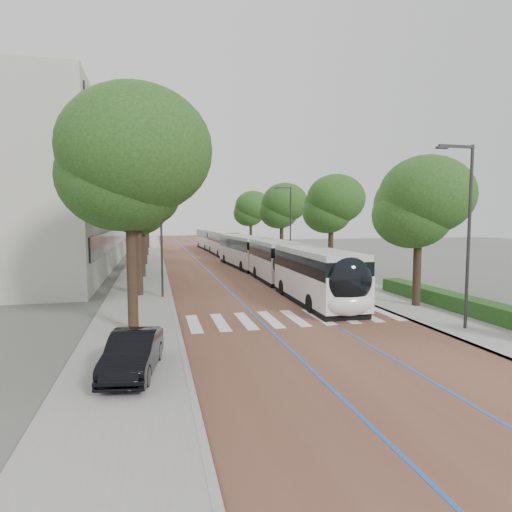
{
  "coord_description": "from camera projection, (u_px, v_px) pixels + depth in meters",
  "views": [
    {
      "loc": [
        -6.56,
        -18.94,
        4.97
      ],
      "look_at": [
        0.27,
        9.57,
        2.4
      ],
      "focal_mm": 30.0,
      "sensor_mm": 36.0,
      "label": 1
    }
  ],
  "objects": [
    {
      "name": "road",
      "position": [
        203.0,
        255.0,
        59.05
      ],
      "size": [
        11.0,
        140.0,
        0.02
      ],
      "primitive_type": "cube",
      "color": "brown",
      "rests_on": "ground"
    },
    {
      "name": "streetlight_near",
      "position": [
        466.0,
        222.0,
        18.51
      ],
      "size": [
        1.82,
        0.2,
        8.0
      ],
      "color": "#2D2D30",
      "rests_on": "sidewalk_right"
    },
    {
      "name": "ground",
      "position": [
        297.0,
        323.0,
        20.3
      ],
      "size": [
        160.0,
        160.0,
        0.0
      ],
      "primitive_type": "plane",
      "color": "#51544C",
      "rests_on": "ground"
    },
    {
      "name": "sidewalk_left",
      "position": [
        147.0,
        255.0,
        57.31
      ],
      "size": [
        4.0,
        140.0,
        0.12
      ],
      "primitive_type": "cube",
      "color": "gray",
      "rests_on": "ground"
    },
    {
      "name": "trees_left",
      "position": [
        143.0,
        200.0,
        41.39
      ],
      "size": [
        6.36,
        61.23,
        9.91
      ],
      "color": "black",
      "rests_on": "ground"
    },
    {
      "name": "lane_line_right",
      "position": [
        214.0,
        254.0,
        59.42
      ],
      "size": [
        0.12,
        126.0,
        0.01
      ],
      "primitive_type": "cube",
      "color": "#2251AD",
      "rests_on": "road"
    },
    {
      "name": "hedge",
      "position": [
        462.0,
        304.0,
        22.37
      ],
      "size": [
        1.2,
        14.0,
        0.8
      ],
      "primitive_type": "cube",
      "color": "#1B3F16",
      "rests_on": "sidewalk_right"
    },
    {
      "name": "bus_queued_2",
      "position": [
        209.0,
        239.0,
        69.97
      ],
      "size": [
        2.99,
        12.48,
        3.2
      ],
      "rotation": [
        0.0,
        0.0,
        0.04
      ],
      "color": "silver",
      "rests_on": "ground"
    },
    {
      "name": "streetlight_far",
      "position": [
        289.0,
        220.0,
        42.73
      ],
      "size": [
        1.82,
        0.2,
        8.0
      ],
      "color": "#2D2D30",
      "rests_on": "sidewalk_right"
    },
    {
      "name": "office_building",
      "position": [
        19.0,
        198.0,
        42.3
      ],
      "size": [
        18.11,
        40.0,
        14.0
      ],
      "color": "beige",
      "rests_on": "ground"
    },
    {
      "name": "trees_right",
      "position": [
        295.0,
        209.0,
        44.24
      ],
      "size": [
        5.39,
        47.25,
        8.54
      ],
      "color": "black",
      "rests_on": "ground"
    },
    {
      "name": "sidewalk_right",
      "position": [
        256.0,
        253.0,
        60.79
      ],
      "size": [
        4.0,
        140.0,
        0.12
      ],
      "primitive_type": "cube",
      "color": "gray",
      "rests_on": "ground"
    },
    {
      "name": "kerb_right",
      "position": [
        243.0,
        253.0,
        60.35
      ],
      "size": [
        0.2,
        140.0,
        0.14
      ],
      "primitive_type": "cube",
      "color": "gray",
      "rests_on": "ground"
    },
    {
      "name": "parked_car",
      "position": [
        133.0,
        353.0,
        13.37
      ],
      "size": [
        1.97,
        4.13,
        1.31
      ],
      "primitive_type": "imported",
      "rotation": [
        0.0,
        0.0,
        -0.15
      ],
      "color": "black",
      "rests_on": "sidewalk_left"
    },
    {
      "name": "lamp_post_left",
      "position": [
        161.0,
        232.0,
        26.28
      ],
      "size": [
        0.14,
        0.14,
        8.0
      ],
      "primitive_type": "cylinder",
      "color": "#2D2D30",
      "rests_on": "sidewalk_left"
    },
    {
      "name": "bus_queued_0",
      "position": [
        245.0,
        251.0,
        43.62
      ],
      "size": [
        3.2,
        12.52,
        3.2
      ],
      "rotation": [
        0.0,
        0.0,
        0.06
      ],
      "color": "silver",
      "rests_on": "ground"
    },
    {
      "name": "zebra_crossing",
      "position": [
        295.0,
        318.0,
        21.32
      ],
      "size": [
        10.55,
        3.6,
        0.01
      ],
      "color": "silver",
      "rests_on": "ground"
    },
    {
      "name": "lead_bus",
      "position": [
        296.0,
        269.0,
        28.67
      ],
      "size": [
        2.84,
        18.44,
        3.2
      ],
      "rotation": [
        0.0,
        0.0,
        -0.02
      ],
      "color": "black",
      "rests_on": "ground"
    },
    {
      "name": "bus_queued_1",
      "position": [
        223.0,
        243.0,
        57.78
      ],
      "size": [
        2.63,
        12.42,
        3.2
      ],
      "rotation": [
        0.0,
        0.0,
        0.01
      ],
      "color": "silver",
      "rests_on": "ground"
    },
    {
      "name": "kerb_left",
      "position": [
        162.0,
        255.0,
        57.75
      ],
      "size": [
        0.2,
        140.0,
        0.14
      ],
      "primitive_type": "cube",
      "color": "gray",
      "rests_on": "ground"
    },
    {
      "name": "lane_line_left",
      "position": [
        191.0,
        255.0,
        58.68
      ],
      "size": [
        0.12,
        126.0,
        0.01
      ],
      "primitive_type": "cube",
      "color": "#2251AD",
      "rests_on": "road"
    }
  ]
}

